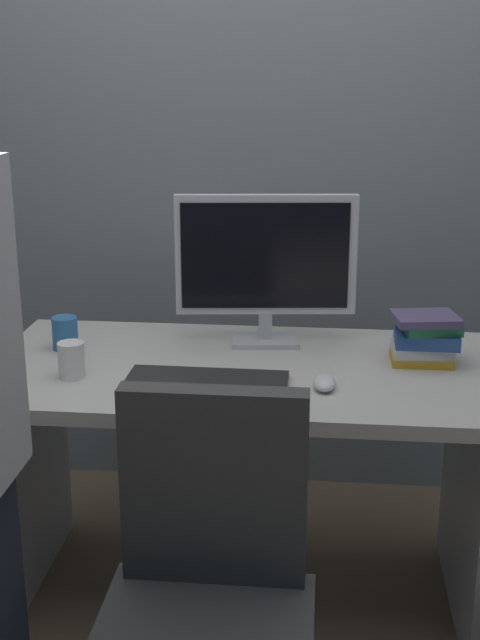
# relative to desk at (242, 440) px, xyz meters

# --- Properties ---
(ground_plane) EXTENTS (9.00, 9.00, 0.00)m
(ground_plane) POSITION_rel_desk_xyz_m (0.00, 0.00, -0.52)
(ground_plane) COLOR brown
(wall_back) EXTENTS (6.40, 0.10, 3.00)m
(wall_back) POSITION_rel_desk_xyz_m (0.00, 0.81, 0.98)
(wall_back) COLOR gray
(wall_back) RESTS_ON ground
(desk) EXTENTS (1.45, 0.75, 0.75)m
(desk) POSITION_rel_desk_xyz_m (0.00, 0.00, 0.00)
(desk) COLOR beige
(desk) RESTS_ON ground
(monitor) EXTENTS (0.54, 0.16, 0.46)m
(monitor) POSITION_rel_desk_xyz_m (0.05, 0.20, 0.49)
(monitor) COLOR silver
(monitor) RESTS_ON desk
(keyboard) EXTENTS (0.43, 0.14, 0.02)m
(keyboard) POSITION_rel_desk_xyz_m (-0.08, -0.14, 0.24)
(keyboard) COLOR #262626
(keyboard) RESTS_ON desk
(mouse) EXTENTS (0.06, 0.10, 0.03)m
(mouse) POSITION_rel_desk_xyz_m (0.24, -0.16, 0.25)
(mouse) COLOR white
(mouse) RESTS_ON desk
(cup_near_keyboard) EXTENTS (0.07, 0.07, 0.10)m
(cup_near_keyboard) POSITION_rel_desk_xyz_m (-0.45, -0.14, 0.28)
(cup_near_keyboard) COLOR white
(cup_near_keyboard) RESTS_ON desk
(cup_by_monitor) EXTENTS (0.08, 0.08, 0.10)m
(cup_by_monitor) POSITION_rel_desk_xyz_m (-0.54, 0.09, 0.28)
(cup_by_monitor) COLOR #3372B2
(cup_by_monitor) RESTS_ON desk
(book_stack) EXTENTS (0.20, 0.18, 0.15)m
(book_stack) POSITION_rel_desk_xyz_m (0.52, 0.08, 0.31)
(book_stack) COLOR gold
(book_stack) RESTS_ON desk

